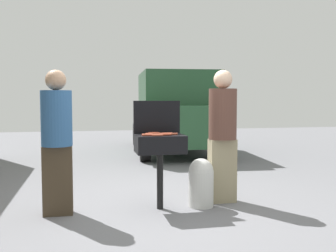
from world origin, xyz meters
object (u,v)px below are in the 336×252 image
hot_dog_4 (155,133)px  hot_dog_5 (151,134)px  bbq_grill (160,146)px  hot_dog_7 (147,135)px  hot_dog_10 (172,134)px  person_left (57,137)px  hot_dog_1 (167,133)px  person_right (222,131)px  hot_dog_0 (166,135)px  propane_tank (201,182)px  hot_dog_2 (164,134)px  hot_dog_3 (158,135)px  hot_dog_6 (153,133)px  hot_dog_8 (147,135)px  hot_dog_9 (151,134)px  parked_minivan (176,112)px  hot_dog_11 (160,134)px

hot_dog_4 → hot_dog_5: bearing=-146.8°
bbq_grill → hot_dog_7: size_ratio=7.14×
hot_dog_4 → hot_dog_10: bearing=-30.3°
person_left → bbq_grill: bearing=-5.1°
hot_dog_1 → person_left: size_ratio=0.08×
bbq_grill → person_left: person_left is taller
person_right → hot_dog_0: bearing=3.1°
hot_dog_1 → propane_tank: 0.76m
hot_dog_2 → hot_dog_3: (-0.10, -0.15, 0.00)m
hot_dog_6 → hot_dog_7: size_ratio=1.00×
hot_dog_8 → person_left: person_left is taller
bbq_grill → hot_dog_9: (-0.11, 0.01, 0.16)m
bbq_grill → hot_dog_3: hot_dog_3 is taller
bbq_grill → person_right: 0.90m
hot_dog_2 → hot_dog_9: (-0.16, 0.02, 0.00)m
hot_dog_0 → hot_dog_4: 0.22m
hot_dog_6 → hot_dog_5: bearing=-117.9°
hot_dog_7 → person_right: person_right is taller
hot_dog_2 → parked_minivan: parked_minivan is taller
hot_dog_2 → parked_minivan: bearing=75.5°
hot_dog_5 → hot_dog_8: (-0.07, -0.12, 0.00)m
parked_minivan → bbq_grill: bearing=79.0°
hot_dog_4 → person_left: bearing=-176.8°
hot_dog_2 → hot_dog_5: bearing=161.2°
bbq_grill → hot_dog_1: bearing=19.0°
hot_dog_5 → hot_dog_6: (0.04, 0.08, 0.00)m
hot_dog_0 → hot_dog_5: (-0.16, 0.15, 0.00)m
hot_dog_3 → hot_dog_9: bearing=107.8°
propane_tank → bbq_grill: bearing=179.8°
hot_dog_7 → hot_dog_8: 0.04m
hot_dog_1 → hot_dog_6: size_ratio=1.00×
hot_dog_6 → hot_dog_10: 0.27m
bbq_grill → hot_dog_5: hot_dog_5 is taller
person_right → parked_minivan: bearing=-110.9°
hot_dog_0 → hot_dog_8: 0.23m
hot_dog_6 → hot_dog_7: same height
hot_dog_0 → hot_dog_5: size_ratio=1.00×
hot_dog_9 → hot_dog_6: bearing=64.3°
hot_dog_4 → propane_tank: 0.86m
parked_minivan → hot_dog_11: bearing=79.0°
parked_minivan → hot_dog_3: bearing=78.8°
hot_dog_6 → propane_tank: size_ratio=0.21×
hot_dog_0 → hot_dog_8: same height
hot_dog_9 → person_left: person_left is taller
hot_dog_1 → hot_dog_7: bearing=-151.1°
hot_dog_5 → person_left: size_ratio=0.08×
hot_dog_1 → hot_dog_9: size_ratio=1.00×
hot_dog_4 → hot_dog_10: size_ratio=1.00×
hot_dog_7 → hot_dog_9: same height
propane_tank → person_right: bearing=25.4°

